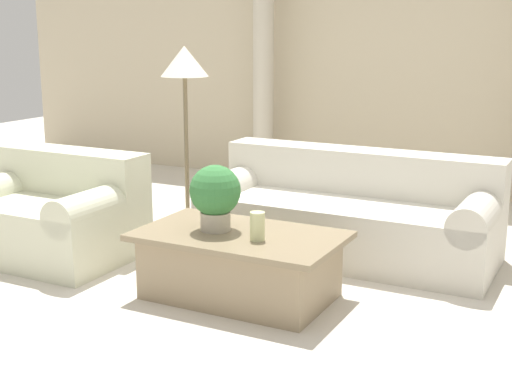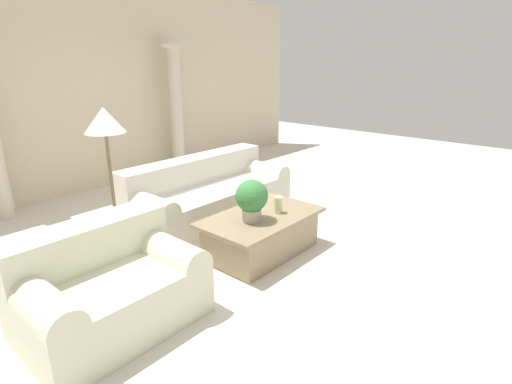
% 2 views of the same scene
% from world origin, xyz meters
% --- Properties ---
extents(ground_plane, '(16.00, 16.00, 0.00)m').
position_xyz_m(ground_plane, '(0.00, 0.00, 0.00)').
color(ground_plane, silver).
extents(wall_back, '(10.00, 0.06, 3.20)m').
position_xyz_m(wall_back, '(0.00, 3.28, 1.60)').
color(wall_back, beige).
rests_on(wall_back, ground_plane).
extents(sofa_long, '(2.25, 0.93, 0.80)m').
position_xyz_m(sofa_long, '(0.41, 0.88, 0.33)').
color(sofa_long, beige).
rests_on(sofa_long, ground_plane).
extents(loveseat, '(1.32, 0.93, 0.80)m').
position_xyz_m(loveseat, '(-1.64, -0.19, 0.34)').
color(loveseat, beige).
rests_on(loveseat, ground_plane).
extents(coffee_table, '(1.33, 0.79, 0.44)m').
position_xyz_m(coffee_table, '(0.10, -0.32, 0.23)').
color(coffee_table, '#998466').
rests_on(coffee_table, ground_plane).
extents(potted_plant, '(0.34, 0.34, 0.44)m').
position_xyz_m(potted_plant, '(-0.08, -0.33, 0.69)').
color(potted_plant, '#B2A893').
rests_on(potted_plant, coffee_table).
extents(pillar_candle, '(0.09, 0.09, 0.18)m').
position_xyz_m(pillar_candle, '(0.27, -0.40, 0.53)').
color(pillar_candle, beige).
rests_on(pillar_candle, coffee_table).
extents(floor_lamp, '(0.39, 0.39, 1.60)m').
position_xyz_m(floor_lamp, '(-0.99, 0.74, 1.39)').
color(floor_lamp, brown).
rests_on(floor_lamp, ground_plane).
extents(column_left, '(0.33, 0.33, 2.27)m').
position_xyz_m(column_left, '(-1.38, 2.93, 1.16)').
color(column_left, beige).
rests_on(column_left, ground_plane).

